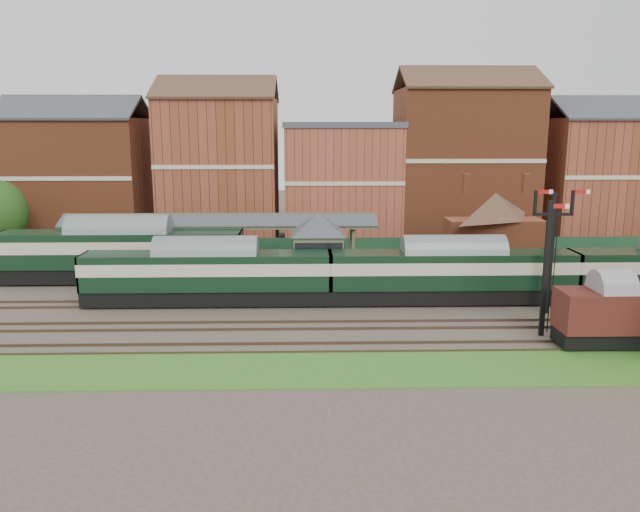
{
  "coord_description": "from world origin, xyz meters",
  "views": [
    {
      "loc": [
        -3.92,
        -41.91,
        12.11
      ],
      "look_at": [
        -2.9,
        2.0,
        3.0
      ],
      "focal_mm": 35.0,
      "sensor_mm": 36.0,
      "label": 1
    }
  ],
  "objects_px": {
    "goods_van_a": "(609,313)",
    "signal_box": "(318,250)",
    "platform_railcar": "(121,251)",
    "semaphore_bracket": "(551,244)",
    "dmu_train": "(452,271)"
  },
  "relations": [
    {
      "from": "goods_van_a",
      "to": "signal_box",
      "type": "bearing_deg",
      "value": 142.5
    },
    {
      "from": "platform_railcar",
      "to": "goods_van_a",
      "type": "distance_m",
      "value": 35.05
    },
    {
      "from": "semaphore_bracket",
      "to": "platform_railcar",
      "type": "xyz_separation_m",
      "value": [
        -30.5,
        9.0,
        -2.07
      ]
    },
    {
      "from": "signal_box",
      "to": "semaphore_bracket",
      "type": "bearing_deg",
      "value": -20.92
    },
    {
      "from": "dmu_train",
      "to": "platform_railcar",
      "type": "xyz_separation_m",
      "value": [
        -24.71,
        6.5,
        0.26
      ]
    },
    {
      "from": "dmu_train",
      "to": "semaphore_bracket",
      "type": "bearing_deg",
      "value": -23.34
    },
    {
      "from": "semaphore_bracket",
      "to": "platform_railcar",
      "type": "distance_m",
      "value": 31.87
    },
    {
      "from": "signal_box",
      "to": "semaphore_bracket",
      "type": "distance_m",
      "value": 16.16
    },
    {
      "from": "signal_box",
      "to": "platform_railcar",
      "type": "height_order",
      "value": "signal_box"
    },
    {
      "from": "signal_box",
      "to": "dmu_train",
      "type": "relative_size",
      "value": 0.12
    },
    {
      "from": "dmu_train",
      "to": "goods_van_a",
      "type": "bearing_deg",
      "value": -53.26
    },
    {
      "from": "platform_railcar",
      "to": "goods_van_a",
      "type": "height_order",
      "value": "platform_railcar"
    },
    {
      "from": "platform_railcar",
      "to": "goods_van_a",
      "type": "bearing_deg",
      "value": -26.25
    },
    {
      "from": "semaphore_bracket",
      "to": "dmu_train",
      "type": "distance_m",
      "value": 6.73
    },
    {
      "from": "dmu_train",
      "to": "goods_van_a",
      "type": "xyz_separation_m",
      "value": [
        6.72,
        -9.0,
        -0.35
      ]
    }
  ]
}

